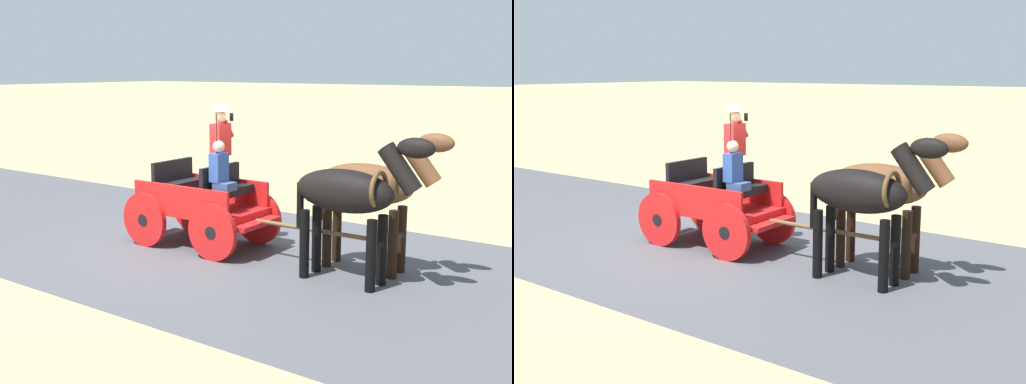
{
  "view_description": "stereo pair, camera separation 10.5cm",
  "coord_description": "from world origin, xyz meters",
  "views": [
    {
      "loc": [
        8.4,
        7.5,
        3.13
      ],
      "look_at": [
        -0.08,
        1.35,
        1.1
      ],
      "focal_mm": 45.16,
      "sensor_mm": 36.0,
      "label": 1
    },
    {
      "loc": [
        8.34,
        7.58,
        3.13
      ],
      "look_at": [
        -0.08,
        1.35,
        1.1
      ],
      "focal_mm": 45.16,
      "sensor_mm": 36.0,
      "label": 2
    }
  ],
  "objects": [
    {
      "name": "horse_drawn_carriage",
      "position": [
        -0.08,
        0.23,
        0.82
      ],
      "size": [
        1.44,
        4.51,
        2.5
      ],
      "color": "red",
      "rests_on": "ground"
    },
    {
      "name": "horse_off_side",
      "position": [
        0.23,
        3.26,
        1.32
      ],
      "size": [
        0.57,
        2.13,
        2.21
      ],
      "color": "black",
      "rests_on": "ground"
    },
    {
      "name": "road_surface",
      "position": [
        0.0,
        0.0,
        0.0
      ],
      "size": [
        6.29,
        160.0,
        0.01
      ],
      "primitive_type": "cube",
      "color": "#4C4C51",
      "rests_on": "ground"
    },
    {
      "name": "ground_plane",
      "position": [
        0.0,
        0.0,
        0.0
      ],
      "size": [
        200.0,
        200.0,
        0.0
      ],
      "primitive_type": "plane",
      "color": "tan"
    },
    {
      "name": "horse_near_side",
      "position": [
        -0.48,
        3.25,
        1.32
      ],
      "size": [
        0.65,
        2.13,
        2.21
      ],
      "color": "brown",
      "rests_on": "ground"
    }
  ]
}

